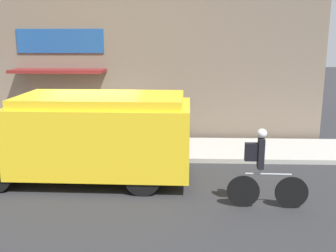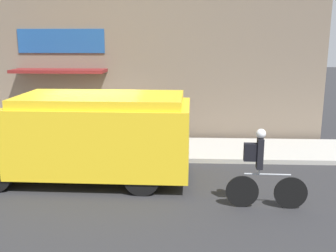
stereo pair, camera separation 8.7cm
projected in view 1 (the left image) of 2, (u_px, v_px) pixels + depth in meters
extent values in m
plane|color=#2B2B2D|center=(95.00, 162.00, 11.00)|extent=(70.00, 70.00, 0.00)
cube|color=#ADAAA3|center=(103.00, 148.00, 12.11)|extent=(28.00, 2.31, 0.13)
cube|color=#756656|center=(109.00, 61.00, 12.95)|extent=(14.05, 0.18, 5.30)
cube|color=#1E4C93|center=(60.00, 41.00, 12.76)|extent=(2.86, 0.05, 0.77)
cube|color=maroon|center=(58.00, 71.00, 12.57)|extent=(3.00, 0.85, 0.10)
cube|color=yellow|center=(103.00, 137.00, 9.44)|extent=(4.20, 2.17, 1.60)
cube|color=yellow|center=(101.00, 99.00, 9.24)|extent=(3.87, 2.00, 0.21)
cube|color=red|center=(71.00, 121.00, 10.75)|extent=(0.03, 0.44, 0.44)
cylinder|color=black|center=(27.00, 152.00, 10.58)|extent=(0.81, 0.27, 0.81)
cylinder|color=black|center=(151.00, 153.00, 10.41)|extent=(0.81, 0.27, 0.81)
cylinder|color=black|center=(143.00, 177.00, 8.67)|extent=(0.81, 0.27, 0.81)
cylinder|color=black|center=(291.00, 193.00, 7.99)|extent=(0.67, 0.06, 0.67)
cylinder|color=black|center=(243.00, 191.00, 8.06)|extent=(0.67, 0.06, 0.67)
cylinder|color=#999EA3|center=(268.00, 174.00, 7.94)|extent=(0.93, 0.06, 0.04)
cylinder|color=#999EA3|center=(260.00, 171.00, 7.94)|extent=(0.04, 0.04, 0.12)
cube|color=black|center=(261.00, 153.00, 7.85)|extent=(0.13, 0.20, 0.62)
sphere|color=white|center=(262.00, 133.00, 7.76)|extent=(0.20, 0.20, 0.20)
cube|color=black|center=(251.00, 152.00, 7.86)|extent=(0.26, 0.15, 0.36)
cylinder|color=#38383D|center=(167.00, 129.00, 12.65)|extent=(0.64, 0.64, 0.76)
cylinder|color=black|center=(167.00, 117.00, 12.56)|extent=(0.65, 0.65, 0.04)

